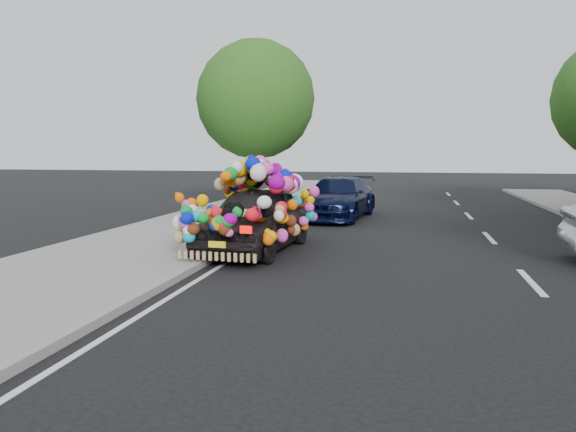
% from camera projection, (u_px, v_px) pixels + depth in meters
% --- Properties ---
extents(ground, '(100.00, 100.00, 0.00)m').
position_uv_depth(ground, '(321.00, 273.00, 10.27)').
color(ground, black).
rests_on(ground, ground).
extents(sidewalk, '(4.00, 60.00, 0.12)m').
position_uv_depth(sidewalk, '(108.00, 260.00, 11.15)').
color(sidewalk, gray).
rests_on(sidewalk, ground).
extents(kerb, '(0.15, 60.00, 0.13)m').
position_uv_depth(kerb, '(200.00, 264.00, 10.75)').
color(kerb, gray).
rests_on(kerb, ground).
extents(lane_markings, '(6.00, 50.00, 0.01)m').
position_uv_depth(lane_markings, '(531.00, 282.00, 9.53)').
color(lane_markings, silver).
rests_on(lane_markings, ground).
extents(tree_near_sidewalk, '(4.20, 4.20, 6.13)m').
position_uv_depth(tree_near_sidewalk, '(256.00, 100.00, 19.82)').
color(tree_near_sidewalk, '#332114').
rests_on(tree_near_sidewalk, ground).
extents(plush_art_car, '(2.38, 4.54, 2.08)m').
position_uv_depth(plush_art_car, '(255.00, 203.00, 12.46)').
color(plush_art_car, black).
rests_on(plush_art_car, ground).
extents(navy_sedan, '(2.45, 4.86, 1.35)m').
position_uv_depth(navy_sedan, '(338.00, 198.00, 18.57)').
color(navy_sedan, black).
rests_on(navy_sedan, ground).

